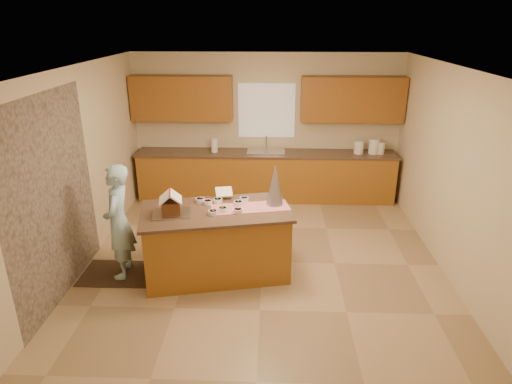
% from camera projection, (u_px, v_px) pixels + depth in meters
% --- Properties ---
extents(floor, '(5.50, 5.50, 0.00)m').
position_uv_depth(floor, '(262.00, 262.00, 6.43)').
color(floor, tan).
rests_on(floor, ground).
extents(ceiling, '(5.50, 5.50, 0.00)m').
position_uv_depth(ceiling, '(264.00, 68.00, 5.44)').
color(ceiling, silver).
rests_on(ceiling, floor).
extents(wall_back, '(5.50, 5.50, 0.00)m').
position_uv_depth(wall_back, '(266.00, 126.00, 8.49)').
color(wall_back, beige).
rests_on(wall_back, floor).
extents(wall_front, '(5.50, 5.50, 0.00)m').
position_uv_depth(wall_front, '(254.00, 291.00, 3.38)').
color(wall_front, beige).
rests_on(wall_front, floor).
extents(wall_left, '(5.50, 5.50, 0.00)m').
position_uv_depth(wall_left, '(78.00, 171.00, 6.03)').
color(wall_left, beige).
rests_on(wall_left, floor).
extents(wall_right, '(5.50, 5.50, 0.00)m').
position_uv_depth(wall_right, '(454.00, 175.00, 5.84)').
color(wall_right, beige).
rests_on(wall_right, floor).
extents(stone_accent, '(0.00, 2.50, 2.50)m').
position_uv_depth(stone_accent, '(53.00, 200.00, 5.32)').
color(stone_accent, gray).
rests_on(stone_accent, wall_left).
extents(window_curtain, '(1.05, 0.03, 1.00)m').
position_uv_depth(window_curtain, '(267.00, 111.00, 8.36)').
color(window_curtain, white).
rests_on(window_curtain, wall_back).
extents(back_counter_base, '(4.80, 0.60, 0.88)m').
position_uv_depth(back_counter_base, '(266.00, 177.00, 8.55)').
color(back_counter_base, '#9C5620').
rests_on(back_counter_base, floor).
extents(back_counter_top, '(4.85, 0.63, 0.04)m').
position_uv_depth(back_counter_top, '(266.00, 153.00, 8.38)').
color(back_counter_top, brown).
rests_on(back_counter_top, back_counter_base).
extents(upper_cabinet_left, '(1.85, 0.35, 0.80)m').
position_uv_depth(upper_cabinet_left, '(182.00, 98.00, 8.18)').
color(upper_cabinet_left, brown).
rests_on(upper_cabinet_left, wall_back).
extents(upper_cabinet_right, '(1.85, 0.35, 0.80)m').
position_uv_depth(upper_cabinet_right, '(352.00, 99.00, 8.07)').
color(upper_cabinet_right, brown).
rests_on(upper_cabinet_right, wall_back).
extents(sink, '(0.70, 0.45, 0.12)m').
position_uv_depth(sink, '(266.00, 154.00, 8.38)').
color(sink, silver).
rests_on(sink, back_counter_top).
extents(faucet, '(0.03, 0.03, 0.28)m').
position_uv_depth(faucet, '(266.00, 143.00, 8.49)').
color(faucet, silver).
rests_on(faucet, back_counter_top).
extents(island_base, '(1.99, 1.28, 0.90)m').
position_uv_depth(island_base, '(217.00, 243.00, 6.00)').
color(island_base, '#9C5620').
rests_on(island_base, floor).
extents(island_top, '(2.09, 1.38, 0.04)m').
position_uv_depth(island_top, '(215.00, 211.00, 5.82)').
color(island_top, brown).
rests_on(island_top, island_base).
extents(table_runner, '(1.08, 0.57, 0.01)m').
position_uv_depth(table_runner, '(250.00, 207.00, 5.89)').
color(table_runner, red).
rests_on(table_runner, island_top).
extents(baking_tray, '(0.53, 0.44, 0.03)m').
position_uv_depth(baking_tray, '(171.00, 214.00, 5.68)').
color(baking_tray, silver).
rests_on(baking_tray, island_top).
extents(cookbook, '(0.26, 0.22, 0.10)m').
position_uv_depth(cookbook, '(224.00, 192.00, 6.16)').
color(cookbook, white).
rests_on(cookbook, island_top).
extents(tinsel_tree, '(0.27, 0.27, 0.56)m').
position_uv_depth(tinsel_tree, '(275.00, 185.00, 5.89)').
color(tinsel_tree, '#B9BBC6').
rests_on(tinsel_tree, island_top).
extents(rug, '(1.05, 0.69, 0.01)m').
position_uv_depth(rug, '(121.00, 273.00, 6.13)').
color(rug, black).
rests_on(rug, floor).
extents(boy, '(0.41, 0.59, 1.55)m').
position_uv_depth(boy, '(119.00, 222.00, 5.84)').
color(boy, '#A9DBEF').
rests_on(boy, rug).
extents(canister_a, '(0.17, 0.17, 0.24)m').
position_uv_depth(canister_a, '(359.00, 147.00, 8.27)').
color(canister_a, white).
rests_on(canister_a, back_counter_top).
extents(canister_b, '(0.19, 0.19, 0.28)m').
position_uv_depth(canister_b, '(374.00, 146.00, 8.25)').
color(canister_b, white).
rests_on(canister_b, back_counter_top).
extents(canister_c, '(0.15, 0.15, 0.22)m').
position_uv_depth(canister_c, '(380.00, 148.00, 8.26)').
color(canister_c, white).
rests_on(canister_c, back_counter_top).
extents(paper_towel, '(0.12, 0.12, 0.26)m').
position_uv_depth(paper_towel, '(214.00, 145.00, 8.36)').
color(paper_towel, white).
rests_on(paper_towel, back_counter_top).
extents(gingerbread_house, '(0.33, 0.34, 0.29)m').
position_uv_depth(gingerbread_house, '(171.00, 205.00, 5.63)').
color(gingerbread_house, '#553316').
rests_on(gingerbread_house, baking_tray).
extents(candy_bowls, '(0.72, 0.58, 0.06)m').
position_uv_depth(candy_bowls, '(223.00, 205.00, 5.91)').
color(candy_bowls, '#A73772').
rests_on(candy_bowls, island_top).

